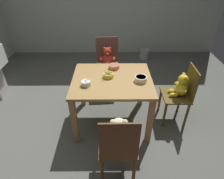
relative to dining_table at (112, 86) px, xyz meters
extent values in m
cube|color=#55564F|center=(0.00, 0.00, -0.63)|extent=(5.20, 5.20, 0.04)
cube|color=olive|center=(0.00, 0.00, 0.10)|extent=(1.03, 0.87, 0.04)
cube|color=#A0763F|center=(-0.47, -0.39, -0.26)|extent=(0.07, 0.07, 0.69)
cube|color=#A26C42|center=(0.47, -0.39, -0.26)|extent=(0.07, 0.07, 0.69)
cube|color=#A3773B|center=(-0.47, 0.39, -0.26)|extent=(0.07, 0.07, 0.69)
cube|color=olive|center=(0.47, 0.39, -0.26)|extent=(0.07, 0.07, 0.69)
cube|color=brown|center=(0.05, -0.81, -0.18)|extent=(0.39, 0.38, 0.02)
cube|color=brown|center=(0.05, -0.99, 0.07)|extent=(0.36, 0.02, 0.47)
cylinder|color=brown|center=(0.22, -0.65, -0.40)|extent=(0.04, 0.04, 0.42)
cylinder|color=brown|center=(-0.11, -0.65, -0.40)|extent=(0.04, 0.04, 0.42)
cylinder|color=brown|center=(0.22, -0.97, -0.40)|extent=(0.04, 0.04, 0.42)
cylinder|color=brown|center=(-0.11, -0.97, -0.40)|extent=(0.04, 0.04, 0.42)
cube|color=tan|center=(0.05, -0.81, -0.15)|extent=(0.36, 0.35, 0.04)
ellipsoid|color=beige|center=(0.05, -0.88, -0.02)|extent=(0.20, 0.17, 0.23)
ellipsoid|color=beige|center=(0.05, -0.82, -0.03)|extent=(0.11, 0.06, 0.14)
sphere|color=beige|center=(0.05, -0.87, 0.15)|extent=(0.15, 0.15, 0.15)
ellipsoid|color=beige|center=(0.05, -0.81, 0.14)|extent=(0.06, 0.05, 0.05)
sphere|color=beige|center=(0.11, -0.88, 0.20)|extent=(0.06, 0.06, 0.06)
sphere|color=beige|center=(0.00, -0.88, 0.20)|extent=(0.06, 0.06, 0.06)
ellipsoid|color=beige|center=(0.16, -0.85, 0.01)|extent=(0.06, 0.13, 0.06)
ellipsoid|color=beige|center=(-0.06, -0.85, 0.01)|extent=(0.06, 0.13, 0.06)
ellipsoid|color=beige|center=(0.11, -0.76, -0.10)|extent=(0.07, 0.15, 0.07)
ellipsoid|color=beige|center=(0.00, -0.76, -0.10)|extent=(0.07, 0.15, 0.07)
cube|color=brown|center=(0.89, 0.04, -0.18)|extent=(0.38, 0.41, 0.02)
cube|color=brown|center=(1.07, 0.04, 0.04)|extent=(0.03, 0.37, 0.42)
cylinder|color=brown|center=(0.74, 0.22, -0.40)|extent=(0.04, 0.04, 0.42)
cylinder|color=brown|center=(0.74, -0.13, -0.40)|extent=(0.04, 0.04, 0.42)
cylinder|color=brown|center=(1.05, 0.21, -0.40)|extent=(0.04, 0.04, 0.42)
cylinder|color=brown|center=(1.04, -0.13, -0.40)|extent=(0.04, 0.04, 0.42)
ellipsoid|color=yellow|center=(0.96, 0.04, -0.07)|extent=(0.15, 0.18, 0.20)
ellipsoid|color=beige|center=(0.91, 0.04, -0.08)|extent=(0.05, 0.10, 0.12)
sphere|color=yellow|center=(0.95, 0.04, 0.08)|extent=(0.14, 0.14, 0.14)
ellipsoid|color=beige|center=(0.90, 0.04, 0.07)|extent=(0.05, 0.06, 0.04)
sphere|color=yellow|center=(0.96, 0.09, 0.13)|extent=(0.05, 0.05, 0.05)
sphere|color=yellow|center=(0.96, -0.01, 0.13)|extent=(0.05, 0.05, 0.05)
ellipsoid|color=yellow|center=(0.94, 0.14, -0.05)|extent=(0.11, 0.06, 0.06)
ellipsoid|color=yellow|center=(0.93, -0.06, -0.05)|extent=(0.11, 0.06, 0.06)
ellipsoid|color=yellow|center=(0.85, 0.09, -0.14)|extent=(0.13, 0.06, 0.06)
ellipsoid|color=yellow|center=(0.85, -0.01, -0.14)|extent=(0.13, 0.06, 0.06)
cube|color=brown|center=(-0.07, 0.81, -0.18)|extent=(0.44, 0.44, 0.02)
cube|color=brown|center=(-0.08, 1.01, 0.08)|extent=(0.38, 0.04, 0.50)
cylinder|color=brown|center=(-0.23, 0.62, -0.40)|extent=(0.04, 0.04, 0.42)
cylinder|color=brown|center=(0.12, 0.65, -0.40)|extent=(0.04, 0.04, 0.42)
cylinder|color=brown|center=(-0.26, 0.98, -0.40)|extent=(0.04, 0.04, 0.42)
cylinder|color=brown|center=(0.10, 1.00, -0.40)|extent=(0.04, 0.04, 0.42)
cube|color=tan|center=(-0.07, 0.81, -0.15)|extent=(0.41, 0.40, 0.04)
ellipsoid|color=#B93222|center=(-0.07, 0.88, -0.03)|extent=(0.19, 0.17, 0.21)
ellipsoid|color=#D6B28F|center=(-0.07, 0.83, -0.04)|extent=(0.10, 0.06, 0.13)
sphere|color=#B93222|center=(-0.07, 0.87, 0.12)|extent=(0.13, 0.13, 0.13)
ellipsoid|color=#D6B28F|center=(-0.07, 0.83, 0.11)|extent=(0.06, 0.05, 0.04)
sphere|color=#B93222|center=(-0.12, 0.88, 0.17)|extent=(0.05, 0.05, 0.05)
sphere|color=#B93222|center=(-0.03, 0.89, 0.17)|extent=(0.05, 0.05, 0.05)
ellipsoid|color=#B93222|center=(-0.17, 0.85, 0.00)|extent=(0.07, 0.12, 0.06)
ellipsoid|color=#B93222|center=(0.03, 0.87, 0.00)|extent=(0.07, 0.12, 0.06)
ellipsoid|color=#B93222|center=(-0.12, 0.77, -0.10)|extent=(0.07, 0.14, 0.06)
ellipsoid|color=#B93222|center=(-0.01, 0.78, -0.10)|extent=(0.07, 0.14, 0.06)
cylinder|color=#B66B51|center=(0.03, 0.29, 0.15)|extent=(0.15, 0.15, 0.05)
cylinder|color=#B66B51|center=(0.03, 0.29, 0.13)|extent=(0.08, 0.08, 0.01)
cylinder|color=beige|center=(0.03, 0.29, 0.17)|extent=(0.12, 0.12, 0.01)
cylinder|color=silver|center=(-0.32, -0.15, 0.15)|extent=(0.12, 0.12, 0.06)
cylinder|color=silver|center=(-0.32, -0.15, 0.13)|extent=(0.06, 0.06, 0.01)
cylinder|color=#D0B091|center=(-0.32, -0.15, 0.18)|extent=(0.10, 0.10, 0.01)
cylinder|color=#BCBCC1|center=(-0.30, -0.17, 0.21)|extent=(0.07, 0.06, 0.06)
ellipsoid|color=#BCBCC1|center=(-0.33, -0.14, 0.17)|extent=(0.04, 0.04, 0.01)
cylinder|color=beige|center=(0.36, -0.06, 0.15)|extent=(0.16, 0.16, 0.06)
cylinder|color=beige|center=(0.36, -0.06, 0.13)|extent=(0.09, 0.09, 0.01)
cylinder|color=beige|center=(0.36, -0.06, 0.18)|extent=(0.13, 0.13, 0.01)
cylinder|color=yellow|center=(-0.05, 0.05, 0.15)|extent=(0.14, 0.14, 0.05)
cylinder|color=yellow|center=(-0.05, 0.05, 0.13)|extent=(0.08, 0.08, 0.01)
cylinder|color=beige|center=(-0.05, 0.05, 0.17)|extent=(0.11, 0.11, 0.01)
cylinder|color=#BCBCC1|center=(-0.07, 0.03, 0.21)|extent=(0.07, 0.07, 0.07)
ellipsoid|color=#BCBCC1|center=(-0.04, 0.06, 0.17)|extent=(0.04, 0.04, 0.01)
cylinder|color=#93969B|center=(0.80, 2.15, -0.50)|extent=(0.24, 0.24, 0.23)
camera|label=1|loc=(-0.02, -2.09, 1.40)|focal=30.30mm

